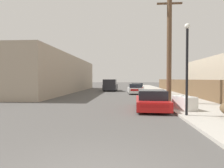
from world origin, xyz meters
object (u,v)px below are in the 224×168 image
object	(u,v)px
car_parked_mid	(135,89)
parked_sports_car_red	(152,101)
discarded_fridge	(184,103)
car_parked_far	(137,87)
street_lamp	(187,62)
pedestrian	(168,87)
utility_pole	(169,47)
pickup_truck	(110,85)

from	to	relation	value
car_parked_mid	parked_sports_car_red	bearing A→B (deg)	-90.13
car_parked_mid	discarded_fridge	bearing A→B (deg)	-82.84
car_parked_far	parked_sports_car_red	bearing A→B (deg)	-91.92
street_lamp	pedestrian	bearing A→B (deg)	81.67
car_parked_mid	pedestrian	world-z (taller)	pedestrian
discarded_fridge	utility_pole	bearing A→B (deg)	77.84
discarded_fridge	street_lamp	xyz separation A→B (m)	(-0.43, -1.89, 2.20)
car_parked_far	pickup_truck	xyz separation A→B (m)	(-4.11, -1.07, 0.31)
parked_sports_car_red	street_lamp	xyz separation A→B (m)	(1.35, -2.49, 2.15)
discarded_fridge	parked_sports_car_red	bearing A→B (deg)	145.33
discarded_fridge	car_parked_mid	bearing A→B (deg)	82.76
utility_pole	parked_sports_car_red	bearing A→B (deg)	-122.13
pickup_truck	parked_sports_car_red	bearing A→B (deg)	103.24
pickup_truck	pedestrian	xyz separation A→B (m)	(7.31, -7.43, 0.06)
car_parked_far	utility_pole	bearing A→B (deg)	-86.76
car_parked_mid	pickup_truck	distance (m)	6.43
car_parked_far	pickup_truck	distance (m)	4.26
parked_sports_car_red	car_parked_far	size ratio (longest dim) A/B	0.98
parked_sports_car_red	utility_pole	xyz separation A→B (m)	(1.56, 2.49, 3.66)
car_parked_far	utility_pole	size ratio (longest dim) A/B	0.57
utility_pole	street_lamp	xyz separation A→B (m)	(-0.21, -4.97, -1.52)
car_parked_mid	pedestrian	size ratio (longest dim) A/B	2.59
car_parked_mid	car_parked_far	distance (m)	6.44
car_parked_far	street_lamp	bearing A→B (deg)	-88.36
discarded_fridge	parked_sports_car_red	size ratio (longest dim) A/B	0.38
car_parked_mid	pickup_truck	xyz separation A→B (m)	(-3.55, 5.35, 0.30)
car_parked_far	street_lamp	world-z (taller)	street_lamp
car_parked_mid	street_lamp	world-z (taller)	street_lamp
car_parked_mid	utility_pole	distance (m)	11.44
utility_pole	street_lamp	size ratio (longest dim) A/B	1.82
utility_pole	street_lamp	bearing A→B (deg)	-92.39
discarded_fridge	parked_sports_car_red	distance (m)	1.88
discarded_fridge	car_parked_mid	size ratio (longest dim) A/B	0.40
discarded_fridge	street_lamp	bearing A→B (deg)	-119.12
discarded_fridge	street_lamp	size ratio (longest dim) A/B	0.39
pickup_truck	car_parked_far	bearing A→B (deg)	-164.33
street_lamp	pedestrian	xyz separation A→B (m)	(1.99, 13.57, -1.74)
car_parked_mid	pedestrian	xyz separation A→B (m)	(3.75, -2.08, 0.36)
pickup_truck	street_lamp	xyz separation A→B (m)	(5.32, -21.00, 1.79)
parked_sports_car_red	pickup_truck	distance (m)	18.94
street_lamp	utility_pole	bearing A→B (deg)	87.61
utility_pole	discarded_fridge	bearing A→B (deg)	-85.85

